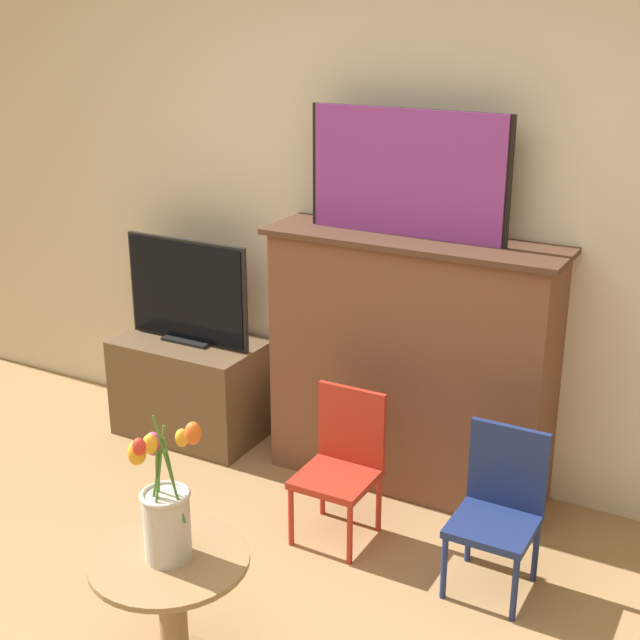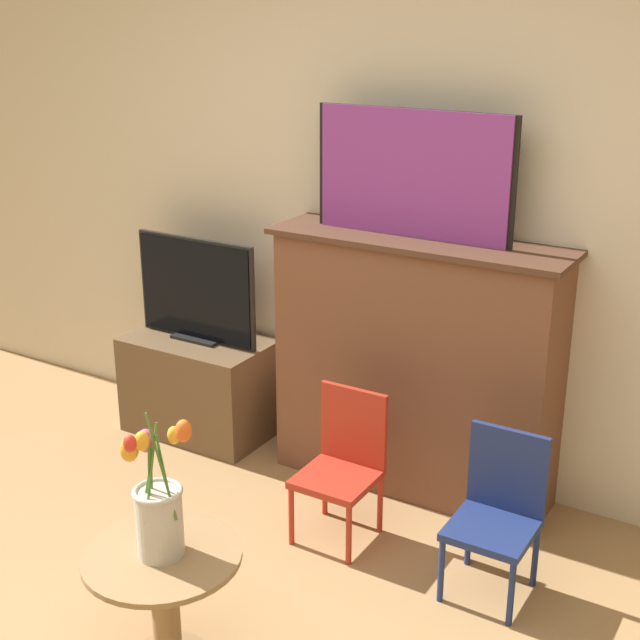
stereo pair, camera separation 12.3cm
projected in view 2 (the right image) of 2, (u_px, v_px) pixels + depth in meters
name	position (u px, v px, depth m)	size (l,w,h in m)	color
wall_back	(418.00, 188.00, 3.94)	(8.00, 0.06, 2.70)	beige
fireplace_mantel	(415.00, 364.00, 3.98)	(1.33, 0.38, 1.18)	brown
painting	(412.00, 174.00, 3.72)	(0.90, 0.03, 0.54)	black
tv_stand	(200.00, 385.00, 4.61)	(0.74, 0.45, 0.51)	brown
tv_monitor	(196.00, 291.00, 4.44)	(0.70, 0.12, 0.53)	black
chair_red	(344.00, 459.00, 3.69)	(0.31, 0.31, 0.63)	#B22D1E
chair_blue	(498.00, 508.00, 3.34)	(0.31, 0.31, 0.63)	navy
side_table	(165.00, 592.00, 2.94)	(0.52, 0.52, 0.44)	#99754C
vase_tulips	(158.00, 508.00, 2.83)	(0.25, 0.22, 0.52)	beige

